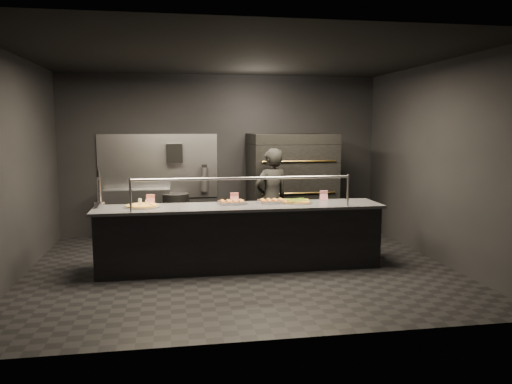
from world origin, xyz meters
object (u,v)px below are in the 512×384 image
towel_dispenser (174,153)px  slider_tray_b (272,201)px  prep_shelf (137,213)px  fire_extinguisher (204,179)px  service_counter (240,237)px  trash_bin (176,215)px  square_pizza (296,202)px  worker (271,199)px  beer_tap (99,196)px  round_pizza (142,206)px  pizza_oven (291,185)px  slider_tray_a (232,202)px

towel_dispenser → slider_tray_b: size_ratio=0.73×
prep_shelf → fire_extinguisher: size_ratio=2.38×
service_counter → trash_bin: (-0.90, 2.22, -0.06)m
square_pizza → worker: 0.93m
prep_shelf → beer_tap: beer_tap is taller
towel_dispenser → square_pizza: (1.75, -2.29, -0.61)m
slider_tray_b → worker: size_ratio=0.28×
round_pizza → trash_bin: round_pizza is taller
worker → trash_bin: bearing=-58.9°
beer_tap → round_pizza: bearing=-0.3°
prep_shelf → beer_tap: 2.34m
round_pizza → trash_bin: 2.24m
pizza_oven → round_pizza: 3.15m
pizza_oven → slider_tray_b: (-0.70, -1.75, -0.02)m
round_pizza → trash_bin: bearing=77.4°
round_pizza → slider_tray_a: bearing=2.2°
service_counter → prep_shelf: 2.82m
service_counter → beer_tap: size_ratio=7.00×
towel_dispenser → prep_shelf: bearing=-174.3°
beer_tap → worker: (2.61, 0.91, -0.24)m
towel_dispenser → beer_tap: 2.56m
prep_shelf → square_pizza: (2.45, -2.22, 0.49)m
prep_shelf → round_pizza: size_ratio=2.34×
beer_tap → prep_shelf: bearing=81.0°
fire_extinguisher → trash_bin: (-0.55, -0.18, -0.65)m
pizza_oven → fire_extinguisher: (-1.55, 0.50, 0.09)m
beer_tap → round_pizza: (0.57, -0.00, -0.15)m
slider_tray_b → beer_tap: bearing=-178.9°
service_counter → towel_dispenser: (-0.90, 2.39, 1.09)m
pizza_oven → prep_shelf: 2.88m
towel_dispenser → trash_bin: towel_dispenser is taller
prep_shelf → trash_bin: size_ratio=1.47×
slider_tray_a → worker: size_ratio=0.26×
square_pizza → trash_bin: size_ratio=0.59×
slider_tray_b → worker: (0.16, 0.86, -0.10)m
trash_bin → towel_dispenser: bearing=90.0°
fire_extinguisher → square_pizza: 2.60m
round_pizza → trash_bin: size_ratio=0.63×
pizza_oven → trash_bin: (-2.10, 0.32, -0.56)m
prep_shelf → trash_bin: (0.70, -0.10, -0.04)m
service_counter → round_pizza: 1.46m
slider_tray_a → round_pizza: bearing=-177.8°
service_counter → prep_shelf: size_ratio=3.42×
slider_tray_a → beer_tap: bearing=-178.6°
worker → prep_shelf: bearing=-51.2°
slider_tray_b → worker: worker is taller
towel_dispenser → trash_bin: (0.00, -0.17, -1.14)m
slider_tray_a → worker: bearing=48.6°
beer_tap → round_pizza: 0.59m
service_counter → worker: worker is taller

